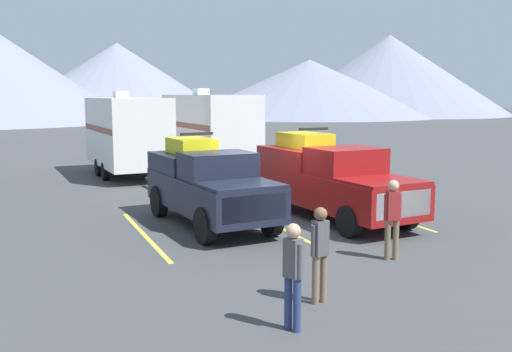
{
  "coord_description": "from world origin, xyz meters",
  "views": [
    {
      "loc": [
        -6.49,
        -14.1,
        3.56
      ],
      "look_at": [
        0.0,
        1.13,
        1.2
      ],
      "focal_mm": 39.88,
      "sensor_mm": 36.0,
      "label": 1
    }
  ],
  "objects_px": {
    "camper_trailer_a": "(127,132)",
    "person_a": "(293,269)",
    "camper_trailer_b": "(209,128)",
    "pickup_truck_a": "(208,183)",
    "person_c": "(393,214)",
    "pickup_truck_b": "(329,178)",
    "person_b": "(320,248)"
  },
  "relations": [
    {
      "from": "pickup_truck_a",
      "to": "person_c",
      "type": "bearing_deg",
      "value": -62.35
    },
    {
      "from": "pickup_truck_a",
      "to": "person_b",
      "type": "xyz_separation_m",
      "value": [
        -0.16,
        -6.57,
        -0.18
      ]
    },
    {
      "from": "pickup_truck_b",
      "to": "camper_trailer_a",
      "type": "bearing_deg",
      "value": 109.55
    },
    {
      "from": "camper_trailer_a",
      "to": "camper_trailer_b",
      "type": "distance_m",
      "value": 3.86
    },
    {
      "from": "pickup_truck_b",
      "to": "person_a",
      "type": "distance_m",
      "value": 8.32
    },
    {
      "from": "camper_trailer_b",
      "to": "person_a",
      "type": "distance_m",
      "value": 18.55
    },
    {
      "from": "person_a",
      "to": "pickup_truck_a",
      "type": "bearing_deg",
      "value": 81.52
    },
    {
      "from": "pickup_truck_a",
      "to": "person_a",
      "type": "distance_m",
      "value": 7.51
    },
    {
      "from": "camper_trailer_b",
      "to": "person_c",
      "type": "relative_size",
      "value": 4.55
    },
    {
      "from": "camper_trailer_a",
      "to": "pickup_truck_a",
      "type": "bearing_deg",
      "value": -88.32
    },
    {
      "from": "camper_trailer_a",
      "to": "person_c",
      "type": "bearing_deg",
      "value": -79.31
    },
    {
      "from": "camper_trailer_a",
      "to": "person_a",
      "type": "xyz_separation_m",
      "value": [
        -0.8,
        -17.73,
        -1.01
      ]
    },
    {
      "from": "pickup_truck_b",
      "to": "person_b",
      "type": "relative_size",
      "value": 3.58
    },
    {
      "from": "pickup_truck_b",
      "to": "person_b",
      "type": "distance_m",
      "value": 7.09
    },
    {
      "from": "person_c",
      "to": "pickup_truck_a",
      "type": "bearing_deg",
      "value": 117.65
    },
    {
      "from": "camper_trailer_b",
      "to": "person_c",
      "type": "distance_m",
      "value": 15.47
    },
    {
      "from": "pickup_truck_b",
      "to": "camper_trailer_b",
      "type": "height_order",
      "value": "camper_trailer_b"
    },
    {
      "from": "camper_trailer_b",
      "to": "person_a",
      "type": "xyz_separation_m",
      "value": [
        -4.65,
        -17.93,
        -1.08
      ]
    },
    {
      "from": "camper_trailer_b",
      "to": "person_b",
      "type": "relative_size",
      "value": 4.75
    },
    {
      "from": "pickup_truck_a",
      "to": "camper_trailer_b",
      "type": "height_order",
      "value": "camper_trailer_b"
    },
    {
      "from": "pickup_truck_a",
      "to": "camper_trailer_a",
      "type": "distance_m",
      "value": 10.35
    },
    {
      "from": "person_b",
      "to": "camper_trailer_b",
      "type": "bearing_deg",
      "value": 77.75
    },
    {
      "from": "person_a",
      "to": "person_b",
      "type": "height_order",
      "value": "person_b"
    },
    {
      "from": "pickup_truck_a",
      "to": "person_a",
      "type": "height_order",
      "value": "pickup_truck_a"
    },
    {
      "from": "camper_trailer_a",
      "to": "person_b",
      "type": "distance_m",
      "value": 16.91
    },
    {
      "from": "pickup_truck_b",
      "to": "camper_trailer_a",
      "type": "relative_size",
      "value": 0.82
    },
    {
      "from": "pickup_truck_b",
      "to": "camper_trailer_a",
      "type": "height_order",
      "value": "camper_trailer_a"
    },
    {
      "from": "person_c",
      "to": "person_b",
      "type": "bearing_deg",
      "value": -148.61
    },
    {
      "from": "pickup_truck_a",
      "to": "person_a",
      "type": "relative_size",
      "value": 3.24
    },
    {
      "from": "camper_trailer_b",
      "to": "person_b",
      "type": "xyz_separation_m",
      "value": [
        -3.71,
        -17.07,
        -1.07
      ]
    },
    {
      "from": "pickup_truck_a",
      "to": "camper_trailer_a",
      "type": "bearing_deg",
      "value": 91.68
    },
    {
      "from": "camper_trailer_a",
      "to": "person_a",
      "type": "height_order",
      "value": "camper_trailer_a"
    }
  ]
}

